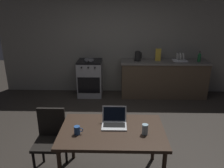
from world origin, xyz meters
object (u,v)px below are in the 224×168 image
Objects in this scene: dish_rack at (180,59)px; coffee_mug at (77,130)px; dining_table at (112,134)px; bottle at (199,57)px; chair at (51,136)px; laptop at (114,122)px; cereal_box at (158,55)px; electric_kettle at (138,56)px; stove_oven at (90,78)px; drinking_glass at (145,129)px; frying_pan at (89,60)px.

coffee_mug is at bearing -123.45° from dish_rack.
bottle reaches higher than dining_table.
bottle is at bearing 56.43° from chair.
cereal_box is at bearing 80.86° from laptop.
electric_kettle is 2.18× the size of coffee_mug.
stove_oven is at bearing -179.94° from dish_rack.
laptop is 1.31× the size of electric_kettle.
laptop is at bearing -100.70° from electric_kettle.
laptop is 1.29× the size of bottle.
stove_oven is 7.03× the size of drinking_glass.
bottle reaches higher than laptop.
laptop is at bearing -109.97° from cereal_box.
laptop is at bearing -76.93° from stove_oven.
cereal_box is (1.48, 3.07, 0.29)m from coffee_mug.
drinking_glass is (0.40, -0.09, 0.13)m from dining_table.
coffee_mug is 0.82m from drinking_glass.
chair is 2.74× the size of laptop.
bottle reaches higher than frying_pan.
frying_pan is at bearing 98.79° from chair.
chair is at bearing 168.80° from dining_table.
coffee_mug is (-0.98, -3.05, -0.26)m from electric_kettle.
dining_table is 3.57m from bottle.
drinking_glass is at bearing 1.55° from chair.
laptop is 3.05m from cereal_box.
frying_pan is 3.18m from drinking_glass.
chair is (-0.22, -2.78, 0.05)m from stove_oven.
frying_pan is at bearing 114.17° from laptop.
frying_pan reaches higher than coffee_mug.
laptop is at bearing 9.73° from chair.
cereal_box reaches higher than dining_table.
drinking_glass is (0.82, 0.02, 0.01)m from coffee_mug.
dish_rack is at bearing 71.77° from laptop.
stove_oven reaches higher than coffee_mug.
laptop is 3.24m from dish_rack.
dining_table is 4.40× the size of cereal_box.
drinking_glass is (1.04, -3.01, -0.16)m from frying_pan.
electric_kettle reaches higher than dish_rack.
bottle is at bearing -1.02° from stove_oven.
stove_oven reaches higher than drinking_glass.
drinking_glass reaches higher than coffee_mug.
dish_rack is (2.45, 2.78, 0.46)m from chair.
electric_kettle reaches higher than dining_table.
dining_table is at bearing 1.93° from chair.
laptop is 0.94× the size of dish_rack.
frying_pan reaches higher than drinking_glass.
chair is 6.76× the size of drinking_glass.
laptop reaches higher than coffee_mug.
frying_pan is (-0.66, 2.80, 0.18)m from laptop.
laptop is 2.89m from electric_kettle.
dish_rack reaches higher than stove_oven.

